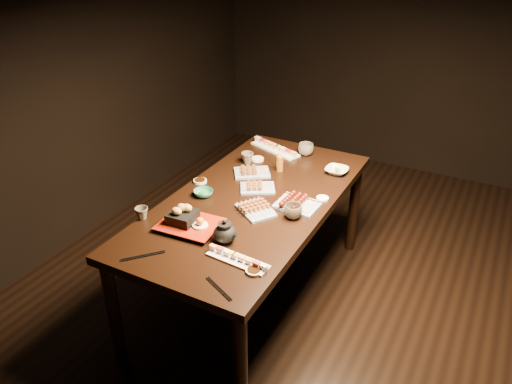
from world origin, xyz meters
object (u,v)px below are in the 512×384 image
sushi_platter_near (238,258)px  teacup_far_left (247,158)px  teacup_mid_right (293,211)px  tempura_tray (189,218)px  sushi_platter_far (275,147)px  yakitori_plate_right (256,207)px  edamame_bowl_cream (337,171)px  teapot (225,231)px  edamame_bowl_green (203,193)px  yakitori_plate_center (258,185)px  condiment_bottle (280,161)px  yakitori_plate_left (252,170)px  teacup_near_left (142,213)px  dining_table (252,250)px  teacup_far_right (306,149)px

sushi_platter_near → teacup_far_left: (-0.50, 1.00, 0.02)m
teacup_mid_right → teacup_far_left: (-0.57, 0.50, -0.00)m
tempura_tray → teacup_mid_right: size_ratio=3.15×
teacup_far_left → sushi_platter_far: bearing=76.0°
yakitori_plate_right → sushi_platter_near: bearing=-38.9°
edamame_bowl_cream → teapot: (-0.24, -1.02, 0.04)m
sushi_platter_far → edamame_bowl_green: sushi_platter_far is taller
yakitori_plate_center → teacup_far_left: (-0.24, 0.30, 0.01)m
yakitori_plate_center → teacup_far_left: 0.38m
sushi_platter_near → condiment_bottle: bearing=108.9°
yakitori_plate_left → teapot: size_ratio=1.57×
yakitori_plate_center → teacup_near_left: size_ratio=2.82×
edamame_bowl_green → teacup_mid_right: teacup_mid_right is taller
dining_table → condiment_bottle: (-0.02, 0.41, 0.44)m
sushi_platter_far → condiment_bottle: bearing=141.0°
yakitori_plate_right → yakitori_plate_left: yakitori_plate_left is taller
edamame_bowl_green → teacup_near_left: bearing=-112.4°
yakitori_plate_center → teacup_near_left: bearing=-154.1°
teacup_far_left → edamame_bowl_cream: bearing=13.6°
sushi_platter_far → teacup_near_left: teacup_near_left is taller
edamame_bowl_cream → teapot: 1.04m
yakitori_plate_right → tempura_tray: tempura_tray is taller
dining_table → teacup_far_left: 0.64m
yakitori_plate_left → teacup_far_right: 0.48m
sushi_platter_near → teacup_far_right: size_ratio=3.02×
edamame_bowl_green → teacup_mid_right: bearing=2.5°
dining_table → yakitori_plate_center: yakitori_plate_center is taller
yakitori_plate_center → teapot: bearing=-109.1°
dining_table → teacup_near_left: (-0.43, -0.49, 0.41)m
teacup_near_left → teacup_far_left: teacup_far_left is taller
yakitori_plate_center → condiment_bottle: condiment_bottle is taller
teacup_far_left → yakitori_plate_center: bearing=-51.6°
sushi_platter_far → edamame_bowl_green: bearing=103.8°
edamame_bowl_cream → yakitori_plate_left: bearing=-151.0°
yakitori_plate_left → teacup_near_left: bearing=-143.3°
yakitori_plate_right → teacup_mid_right: teacup_mid_right is taller
yakitori_plate_left → dining_table: bearing=-95.4°
sushi_platter_far → teapot: size_ratio=2.76×
yakitori_plate_right → edamame_bowl_cream: bearing=104.3°
yakitori_plate_right → edamame_bowl_green: bearing=-149.0°
sushi_platter_near → teapot: (-0.15, 0.12, 0.04)m
sushi_platter_near → edamame_bowl_green: 0.69m
sushi_platter_far → teacup_far_left: bearing=95.7°
teacup_mid_right → condiment_bottle: condiment_bottle is taller
teacup_far_right → teapot: size_ratio=0.75×
dining_table → edamame_bowl_green: bearing=-154.8°
edamame_bowl_green → teacup_mid_right: size_ratio=1.14×
yakitori_plate_right → teapot: bearing=-56.8°
teacup_far_left → condiment_bottle: 0.25m
teapot → yakitori_plate_right: bearing=98.9°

